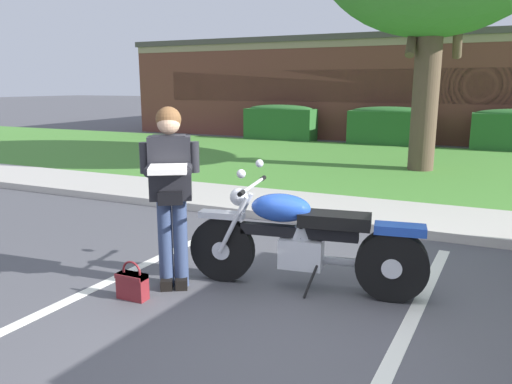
{
  "coord_description": "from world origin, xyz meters",
  "views": [
    {
      "loc": [
        1.19,
        -3.42,
        1.89
      ],
      "look_at": [
        -0.75,
        0.89,
        0.85
      ],
      "focal_mm": 34.14,
      "sensor_mm": 36.0,
      "label": 1
    }
  ],
  "objects_px": {
    "brick_building": "(432,88)",
    "hedge_left": "(280,122)",
    "hedge_center_left": "(390,125)",
    "motorcycle": "(313,241)",
    "handbag": "(132,284)",
    "rider_person": "(171,184)"
  },
  "relations": [
    {
      "from": "brick_building",
      "to": "hedge_left",
      "type": "bearing_deg",
      "value": -125.77
    },
    {
      "from": "hedge_left",
      "to": "brick_building",
      "type": "distance_m",
      "value": 7.55
    },
    {
      "from": "hedge_left",
      "to": "hedge_center_left",
      "type": "distance_m",
      "value": 3.72
    },
    {
      "from": "hedge_left",
      "to": "motorcycle",
      "type": "bearing_deg",
      "value": -67.14
    },
    {
      "from": "motorcycle",
      "to": "handbag",
      "type": "relative_size",
      "value": 6.21
    },
    {
      "from": "rider_person",
      "to": "hedge_center_left",
      "type": "height_order",
      "value": "rider_person"
    },
    {
      "from": "rider_person",
      "to": "hedge_center_left",
      "type": "bearing_deg",
      "value": 89.9
    },
    {
      "from": "rider_person",
      "to": "brick_building",
      "type": "xyz_separation_m",
      "value": [
        0.66,
        18.21,
        0.79
      ]
    },
    {
      "from": "motorcycle",
      "to": "brick_building",
      "type": "relative_size",
      "value": 0.1
    },
    {
      "from": "motorcycle",
      "to": "handbag",
      "type": "bearing_deg",
      "value": -148.92
    },
    {
      "from": "rider_person",
      "to": "motorcycle",
      "type": "bearing_deg",
      "value": 20.99
    },
    {
      "from": "rider_person",
      "to": "brick_building",
      "type": "distance_m",
      "value": 18.24
    },
    {
      "from": "handbag",
      "to": "hedge_center_left",
      "type": "height_order",
      "value": "hedge_center_left"
    },
    {
      "from": "hedge_left",
      "to": "hedge_center_left",
      "type": "bearing_deg",
      "value": 0.0
    },
    {
      "from": "hedge_left",
      "to": "brick_building",
      "type": "bearing_deg",
      "value": 54.23
    },
    {
      "from": "hedge_left",
      "to": "hedge_center_left",
      "type": "relative_size",
      "value": 0.94
    },
    {
      "from": "motorcycle",
      "to": "hedge_left",
      "type": "height_order",
      "value": "hedge_left"
    },
    {
      "from": "handbag",
      "to": "hedge_center_left",
      "type": "relative_size",
      "value": 0.14
    },
    {
      "from": "motorcycle",
      "to": "hedge_center_left",
      "type": "bearing_deg",
      "value": 95.89
    },
    {
      "from": "hedge_left",
      "to": "brick_building",
      "type": "height_order",
      "value": "brick_building"
    },
    {
      "from": "brick_building",
      "to": "hedge_center_left",
      "type": "bearing_deg",
      "value": -96.04
    },
    {
      "from": "hedge_center_left",
      "to": "rider_person",
      "type": "bearing_deg",
      "value": -90.1
    }
  ]
}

